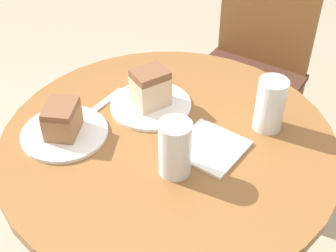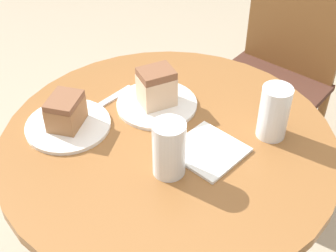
% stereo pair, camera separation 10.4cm
% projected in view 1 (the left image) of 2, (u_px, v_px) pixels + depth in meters
% --- Properties ---
extents(table, '(0.84, 0.84, 0.78)m').
position_uv_depth(table, '(168.00, 185.00, 1.27)').
color(table, brown).
rests_on(table, ground_plane).
extents(chair, '(0.48, 0.49, 0.98)m').
position_uv_depth(chair, '(249.00, 64.00, 1.95)').
color(chair, brown).
rests_on(chair, ground_plane).
extents(plate_near, '(0.22, 0.22, 0.01)m').
position_uv_depth(plate_near, '(151.00, 105.00, 1.25)').
color(plate_near, white).
rests_on(plate_near, table).
extents(plate_far, '(0.22, 0.22, 0.01)m').
position_uv_depth(plate_far, '(65.00, 133.00, 1.17)').
color(plate_far, white).
rests_on(plate_far, table).
extents(cake_slice_near, '(0.11, 0.11, 0.10)m').
position_uv_depth(cake_slice_near, '(150.00, 88.00, 1.22)').
color(cake_slice_near, beige).
rests_on(cake_slice_near, plate_near).
extents(cake_slice_far, '(0.10, 0.11, 0.08)m').
position_uv_depth(cake_slice_far, '(62.00, 119.00, 1.14)').
color(cake_slice_far, '#9E6B42').
rests_on(cake_slice_far, plate_far).
extents(glass_lemonade, '(0.08, 0.08, 0.14)m').
position_uv_depth(glass_lemonade, '(175.00, 151.00, 1.03)').
color(glass_lemonade, beige).
rests_on(glass_lemonade, table).
extents(glass_water, '(0.07, 0.07, 0.14)m').
position_uv_depth(glass_water, '(270.00, 108.00, 1.15)').
color(glass_water, silver).
rests_on(glass_water, table).
extents(napkin_stack, '(0.17, 0.17, 0.01)m').
position_uv_depth(napkin_stack, '(210.00, 147.00, 1.13)').
color(napkin_stack, white).
rests_on(napkin_stack, table).
extents(fork, '(0.04, 0.18, 0.00)m').
position_uv_depth(fork, '(101.00, 105.00, 1.26)').
color(fork, silver).
rests_on(fork, table).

